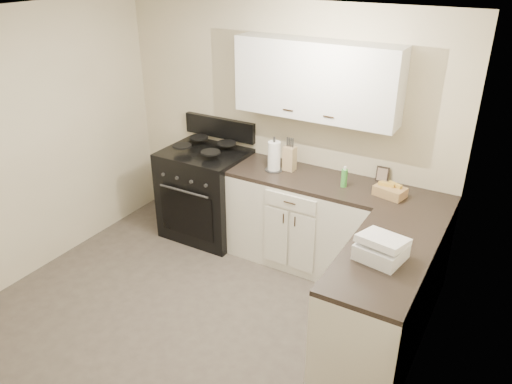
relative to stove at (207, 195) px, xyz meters
The scene contains 19 objects.
floor 1.71m from the stove, 63.65° to the right, with size 3.60×3.60×0.00m, color #473F38.
ceiling 2.62m from the stove, 63.65° to the right, with size 3.60×3.60×0.00m, color white.
wall_back 1.12m from the stove, 23.98° to the left, with size 3.60×3.60×0.00m, color beige.
wall_right 3.03m from the stove, 30.24° to the right, with size 3.60×3.60×0.00m, color beige.
wall_left 1.99m from the stove, 125.94° to the right, with size 3.60×3.60×0.00m, color beige.
base_cabinets_back 1.16m from the stove, ahead, with size 1.55×0.60×0.90m, color silver.
base_cabinets_right 2.32m from the stove, 15.65° to the right, with size 0.60×1.90×0.90m, color silver.
countertop_back 1.24m from the stove, ahead, with size 1.55×0.60×0.04m, color black.
countertop_right 2.36m from the stove, 15.65° to the right, with size 0.60×1.90×0.04m, color black.
upper_cabinets 1.81m from the stove, ahead, with size 1.55×0.30×0.70m, color silver.
stove is the anchor object (origin of this frame).
knife_block 1.13m from the stove, ahead, with size 0.11×0.10×0.24m, color tan.
paper_towel 1.04m from the stove, ahead, with size 0.12×0.12×0.30m, color white.
soap_bottle 1.65m from the stove, ahead, with size 0.06×0.06×0.17m, color green.
picture_frame 1.93m from the stove, ahead, with size 0.12×0.02×0.15m, color black.
wicker_basket 2.05m from the stove, ahead, with size 0.26×0.17×0.09m, color #AE8052.
countertop_grill 2.48m from the stove, 24.02° to the right, with size 0.31×0.29×0.11m, color white.
oven_mitt_near 2.31m from the stove, 34.18° to the right, with size 0.02×0.15×0.26m, color black.
oven_mitt_far 2.15m from the stove, 27.17° to the right, with size 0.02×0.15×0.26m, color black.
Camera 1 is at (2.20, -2.51, 2.91)m, focal length 35.00 mm.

